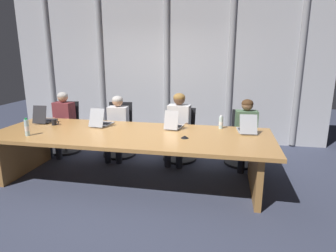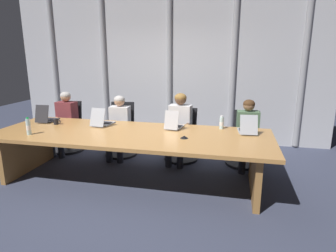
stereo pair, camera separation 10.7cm
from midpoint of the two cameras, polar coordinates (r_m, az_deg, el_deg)
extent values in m
plane|color=#383D51|center=(4.49, -7.78, -10.53)|extent=(13.50, 13.50, 0.00)
cube|color=#B77F42|center=(4.24, -8.09, -1.73)|extent=(4.03, 1.38, 0.05)
cube|color=black|center=(4.26, -8.06, -2.57)|extent=(3.43, 0.10, 0.06)
cube|color=olive|center=(5.19, -26.76, -4.44)|extent=(0.08, 1.17, 0.69)
cube|color=olive|center=(4.15, 16.04, -7.90)|extent=(0.08, 1.17, 0.69)
cube|color=#B2B2B7|center=(6.29, -1.40, 11.13)|extent=(6.75, 0.10, 3.06)
cylinder|color=gray|center=(7.28, -22.45, 10.50)|extent=(0.12, 0.12, 3.00)
cylinder|color=gray|center=(6.68, -13.42, 10.94)|extent=(0.12, 0.12, 3.00)
cylinder|color=gray|center=(6.22, -0.73, 11.10)|extent=(0.12, 0.12, 3.00)
cylinder|color=gray|center=(6.08, 11.71, 10.75)|extent=(0.12, 0.12, 3.00)
cylinder|color=gray|center=(6.23, 24.03, 9.91)|extent=(0.12, 0.12, 3.00)
cube|color=#2D2D33|center=(5.34, -23.27, 0.93)|extent=(0.25, 0.32, 0.02)
cube|color=black|center=(5.36, -23.15, 1.09)|extent=(0.20, 0.18, 0.00)
cube|color=#2D2D33|center=(5.15, -24.52, 2.06)|extent=(0.23, 0.10, 0.28)
cube|color=black|center=(5.16, -24.49, 2.09)|extent=(0.21, 0.09, 0.25)
cube|color=#A8ADB7|center=(4.82, -13.19, 0.39)|extent=(0.27, 0.33, 0.02)
cube|color=black|center=(4.84, -13.07, 0.56)|extent=(0.22, 0.19, 0.00)
cube|color=#A8ADB7|center=(4.62, -14.54, 1.58)|extent=(0.25, 0.13, 0.28)
cube|color=black|center=(4.62, -14.51, 1.62)|extent=(0.22, 0.11, 0.25)
cube|color=#BCBCC1|center=(4.51, 0.70, -0.16)|extent=(0.25, 0.33, 0.02)
cube|color=black|center=(4.53, 0.79, 0.03)|extent=(0.20, 0.19, 0.00)
cube|color=#BCBCC1|center=(4.30, -0.08, 1.15)|extent=(0.22, 0.11, 0.28)
cube|color=black|center=(4.31, -0.06, 1.19)|extent=(0.20, 0.10, 0.25)
cube|color=#A8ADB7|center=(4.45, 14.35, -0.82)|extent=(0.27, 0.32, 0.02)
cube|color=black|center=(4.47, 14.32, -0.63)|extent=(0.22, 0.18, 0.00)
cube|color=#A8ADB7|center=(4.22, 14.86, 0.31)|extent=(0.25, 0.14, 0.27)
cube|color=black|center=(4.23, 14.85, 0.36)|extent=(0.23, 0.12, 0.24)
cube|color=black|center=(5.93, -20.23, -0.82)|extent=(0.53, 0.53, 0.08)
cube|color=black|center=(6.07, -19.58, 2.31)|extent=(0.44, 0.16, 0.49)
cylinder|color=#262628|center=(5.99, -20.06, -2.76)|extent=(0.05, 0.05, 0.34)
cylinder|color=black|center=(6.04, -19.91, -4.48)|extent=(0.60, 0.60, 0.04)
cube|color=black|center=(5.45, -10.23, -1.45)|extent=(0.54, 0.54, 0.08)
cube|color=black|center=(5.58, -9.83, 2.07)|extent=(0.44, 0.17, 0.51)
cylinder|color=#262628|center=(5.51, -10.14, -3.55)|extent=(0.05, 0.05, 0.34)
cylinder|color=black|center=(5.57, -10.05, -5.41)|extent=(0.60, 0.60, 0.04)
cube|color=black|center=(5.15, 1.74, -2.14)|extent=(0.54, 0.54, 0.08)
cube|color=black|center=(5.28, 2.44, 1.26)|extent=(0.44, 0.16, 0.45)
cylinder|color=#262628|center=(5.21, 1.72, -4.35)|extent=(0.05, 0.05, 0.34)
cylinder|color=black|center=(5.27, 1.71, -6.31)|extent=(0.60, 0.60, 0.04)
cube|color=black|center=(5.09, 13.94, -2.75)|extent=(0.52, 0.52, 0.08)
cube|color=black|center=(5.24, 14.23, 0.67)|extent=(0.44, 0.15, 0.45)
cylinder|color=#262628|center=(5.15, 13.80, -4.98)|extent=(0.05, 0.05, 0.34)
cylinder|color=black|center=(5.22, 13.68, -6.95)|extent=(0.60, 0.60, 0.04)
cube|color=brown|center=(5.83, -20.23, 1.91)|extent=(0.38, 0.25, 0.51)
sphere|color=tan|center=(5.77, -20.52, 5.35)|extent=(0.19, 0.19, 0.19)
ellipsoid|color=#B2ADA8|center=(5.77, -20.54, 5.58)|extent=(0.19, 0.19, 0.14)
cylinder|color=brown|center=(5.73, -19.09, 2.48)|extent=(0.08, 0.14, 0.27)
cylinder|color=tan|center=(5.59, -20.23, 0.87)|extent=(0.09, 0.30, 0.06)
cylinder|color=brown|center=(5.91, -21.44, 2.60)|extent=(0.08, 0.14, 0.27)
cylinder|color=tan|center=(5.77, -22.60, 1.05)|extent=(0.09, 0.30, 0.06)
cylinder|color=#262833|center=(5.68, -20.37, -1.37)|extent=(0.17, 0.41, 0.13)
cylinder|color=#262833|center=(5.60, -21.28, -3.90)|extent=(0.11, 0.11, 0.44)
cylinder|color=#262833|center=(5.80, -21.95, -1.20)|extent=(0.17, 0.41, 0.13)
cylinder|color=#262833|center=(5.72, -22.86, -3.68)|extent=(0.11, 0.11, 0.44)
cube|color=silver|center=(5.36, -10.32, 1.31)|extent=(0.37, 0.24, 0.47)
sphere|color=tan|center=(5.29, -10.48, 4.84)|extent=(0.19, 0.19, 0.19)
ellipsoid|color=#B2ADA8|center=(5.29, -10.49, 5.09)|extent=(0.20, 0.20, 0.14)
cylinder|color=silver|center=(5.31, -8.84, 1.72)|extent=(0.08, 0.14, 0.27)
cylinder|color=tan|center=(5.14, -9.43, -0.05)|extent=(0.08, 0.30, 0.06)
cylinder|color=silver|center=(5.39, -11.81, 1.79)|extent=(0.08, 0.14, 0.27)
cylinder|color=tan|center=(5.23, -12.49, 0.05)|extent=(0.08, 0.30, 0.06)
cylinder|color=#262833|center=(5.21, -9.80, -2.03)|extent=(0.16, 0.41, 0.13)
cylinder|color=#262833|center=(5.11, -10.29, -4.85)|extent=(0.11, 0.11, 0.44)
cylinder|color=#262833|center=(5.27, -11.88, -1.94)|extent=(0.16, 0.41, 0.13)
cylinder|color=#262833|center=(5.17, -12.41, -4.72)|extent=(0.11, 0.11, 0.44)
cube|color=silver|center=(5.05, 1.58, 1.15)|extent=(0.39, 0.25, 0.53)
sphere|color=brown|center=(4.98, 1.61, 5.34)|extent=(0.20, 0.20, 0.20)
ellipsoid|color=olive|center=(4.98, 1.61, 5.62)|extent=(0.21, 0.21, 0.15)
cylinder|color=silver|center=(5.00, 3.36, 1.90)|extent=(0.08, 0.14, 0.27)
cylinder|color=brown|center=(4.83, 2.80, 0.03)|extent=(0.09, 0.30, 0.06)
cylinder|color=silver|center=(5.08, -0.16, 2.11)|extent=(0.08, 0.14, 0.27)
cylinder|color=brown|center=(4.91, -0.83, 0.28)|extent=(0.09, 0.30, 0.06)
cylinder|color=#262833|center=(4.92, 2.11, -2.80)|extent=(0.16, 0.41, 0.13)
cylinder|color=#262833|center=(4.82, 1.58, -5.79)|extent=(0.11, 0.11, 0.44)
cylinder|color=#262833|center=(4.97, -0.13, -2.62)|extent=(0.16, 0.41, 0.13)
cylinder|color=#262833|center=(4.87, -0.71, -5.57)|extent=(0.11, 0.11, 0.44)
cube|color=#4C6B4C|center=(5.00, 14.51, 0.23)|extent=(0.37, 0.25, 0.48)
sphere|color=#8C6647|center=(4.93, 14.75, 4.04)|extent=(0.19, 0.19, 0.19)
ellipsoid|color=#472D19|center=(4.93, 14.77, 4.31)|extent=(0.19, 0.19, 0.14)
cylinder|color=#4C6B4C|center=(5.01, 16.18, 0.73)|extent=(0.08, 0.14, 0.27)
cylinder|color=#8C6647|center=(4.84, 16.51, -1.19)|extent=(0.09, 0.30, 0.06)
cylinder|color=#4C6B4C|center=(4.97, 12.89, 0.82)|extent=(0.08, 0.14, 0.27)
cylinder|color=#8C6647|center=(4.80, 13.11, -1.12)|extent=(0.09, 0.30, 0.06)
cylinder|color=#262833|center=(4.90, 15.81, -3.42)|extent=(0.17, 0.41, 0.13)
cylinder|color=#262833|center=(4.80, 16.00, -6.45)|extent=(0.11, 0.11, 0.44)
cylinder|color=#262833|center=(4.87, 13.49, -3.38)|extent=(0.17, 0.41, 0.13)
cylinder|color=#262833|center=(4.77, 13.62, -6.44)|extent=(0.11, 0.11, 0.44)
cylinder|color=silver|center=(4.49, 9.69, 0.67)|extent=(0.06, 0.06, 0.19)
cylinder|color=white|center=(4.49, 9.69, 0.55)|extent=(0.06, 0.06, 0.06)
cylinder|color=white|center=(4.47, 9.75, 1.97)|extent=(0.03, 0.03, 0.02)
cylinder|color=silver|center=(4.51, -26.63, -0.30)|extent=(0.06, 0.06, 0.23)
cylinder|color=white|center=(4.51, -26.61, -0.45)|extent=(0.06, 0.06, 0.07)
cylinder|color=green|center=(4.49, -26.80, 1.26)|extent=(0.03, 0.03, 0.02)
cylinder|color=black|center=(5.02, -22.08, 0.70)|extent=(0.08, 0.08, 0.09)
torus|color=black|center=(4.99, -21.58, 0.68)|extent=(0.07, 0.01, 0.07)
cone|color=black|center=(3.95, 2.54, -2.15)|extent=(0.11, 0.11, 0.03)
camera|label=1|loc=(0.05, -90.73, -0.19)|focal=30.98mm
camera|label=2|loc=(0.05, 89.27, 0.19)|focal=30.98mm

